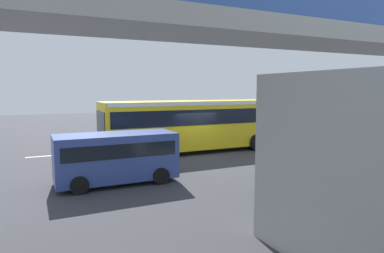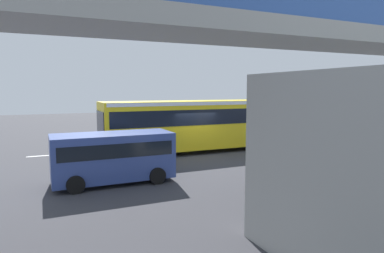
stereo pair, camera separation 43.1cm
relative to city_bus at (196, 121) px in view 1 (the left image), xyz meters
name	(u,v)px [view 1 (the left image)]	position (x,y,z in m)	size (l,w,h in m)	color
ground	(193,154)	(0.58, 0.82, -1.88)	(80.00, 80.00, 0.00)	#38383D
city_bus	(196,121)	(0.00, 0.00, 0.00)	(11.54, 2.85, 3.15)	yellow
parked_van	(116,155)	(6.08, 5.01, -0.70)	(4.80, 2.17, 2.05)	#33478C
bicycle_orange	(344,144)	(-8.68, 3.68, -1.51)	(1.77, 0.44, 0.96)	black
pedestrian	(304,131)	(-8.42, 0.50, -1.00)	(0.38, 0.38, 1.79)	#2D2D38
traffic_sign	(161,117)	(0.86, -3.85, 0.01)	(0.08, 0.60, 2.80)	slate
lane_dash_leftmost	(267,139)	(-7.42, -2.39, -1.88)	(2.00, 0.20, 0.01)	silver
lane_dash_left	(223,142)	(-3.42, -2.39, -1.88)	(2.00, 0.20, 0.01)	silver
lane_dash_centre	(173,146)	(0.58, -2.39, -1.88)	(2.00, 0.20, 0.01)	silver
lane_dash_right	(114,151)	(4.58, -2.39, -1.88)	(2.00, 0.20, 0.01)	silver
lane_dash_rightmost	(44,156)	(8.58, -2.39, -1.88)	(2.00, 0.20, 0.01)	silver
pedestrian_overpass	(324,50)	(0.58, 10.49, 3.21)	(30.83, 2.60, 6.82)	#9E9E99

